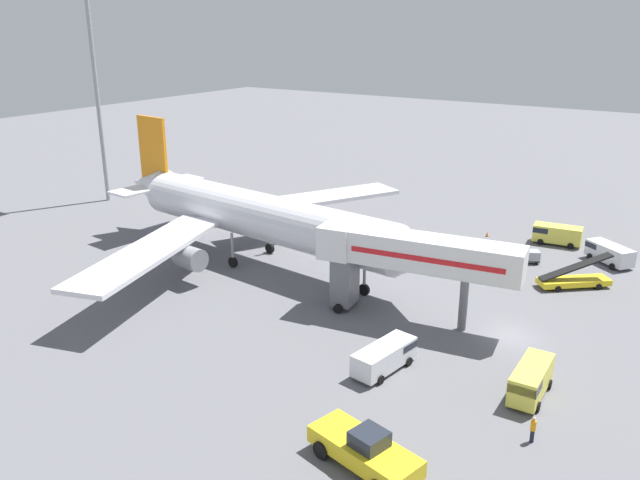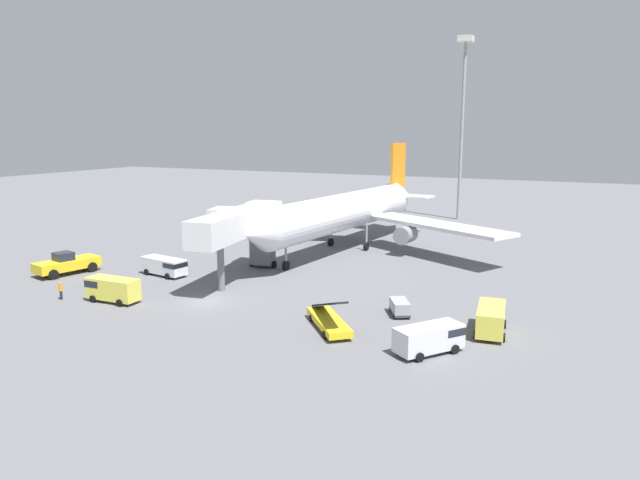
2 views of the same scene
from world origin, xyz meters
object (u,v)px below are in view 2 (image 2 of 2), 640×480
Objects in this scene: service_van_mid_left at (165,266)px; ground_crew_worker_foreground at (61,290)px; service_van_far_left at (431,337)px; safety_cone_alpha at (486,302)px; belt_loader_truck at (329,319)px; service_van_outer_right at (491,318)px; jet_bridge at (242,226)px; apron_light_mast at (463,98)px; baggage_cart_outer_left at (400,307)px; pushback_tug at (67,264)px; airplane_at_gate at (347,211)px; service_van_far_center at (111,288)px.

service_van_mid_left is 11.75m from ground_crew_worker_foreground.
ground_crew_worker_foreground is (-34.95, -1.97, -0.25)m from service_van_far_left.
belt_loader_truck is at bearing -130.58° from safety_cone_alpha.
service_van_far_left is 6.96m from service_van_outer_right.
safety_cone_alpha is at bearing 102.08° from service_van_outer_right.
jet_bridge is 55.47m from apron_light_mast.
baggage_cart_outer_left is (4.10, 5.78, -0.03)m from belt_loader_truck.
safety_cone_alpha is at bearing 83.16° from service_van_far_left.
jet_bridge is 26.02m from safety_cone_alpha.
belt_loader_truck is at bearing -18.70° from service_van_mid_left.
pushback_tug is 10.51m from ground_crew_worker_foreground.
safety_cone_alpha is (44.12, 8.23, -0.87)m from pushback_tug.
airplane_at_gate is 33.59m from service_van_far_center.
baggage_cart_outer_left is (15.18, -24.06, -4.35)m from airplane_at_gate.
service_van_outer_right is (45.70, 0.83, 0.08)m from pushback_tug.
belt_loader_truck reaches higher than safety_cone_alpha.
airplane_at_gate is 25.46m from service_van_mid_left.
service_van_outer_right is 0.17× the size of apron_light_mast.
service_van_far_center is 9.02× the size of safety_cone_alpha.
airplane_at_gate reaches higher than safety_cone_alpha.
service_van_outer_right is 63.20m from apron_light_mast.
service_van_outer_right is at bearing 62.50° from service_van_far_left.
belt_loader_truck is at bearing 5.11° from service_van_far_center.
ground_crew_worker_foreground is (-11.17, -14.22, -4.79)m from jet_bridge.
service_van_far_left is (8.72, -1.50, 0.39)m from belt_loader_truck.
service_van_far_center is 69.98m from apron_light_mast.
jet_bridge is at bearing -177.01° from safety_cone_alpha.
safety_cone_alpha is at bearing 23.03° from ground_crew_worker_foreground.
service_van_far_left is at bearing -79.44° from apron_light_mast.
apron_light_mast reaches higher than jet_bridge.
service_van_outer_right is (23.01, -25.17, -3.86)m from airplane_at_gate.
jet_bridge reaches higher than pushback_tug.
belt_loader_truck is 2.10× the size of baggage_cart_outer_left.
airplane_at_gate is 32.12m from belt_loader_truck.
belt_loader_truck is 7.09m from baggage_cart_outer_left.
jet_bridge is 9.95m from service_van_mid_left.
belt_loader_truck is at bearing 7.54° from ground_crew_worker_foreground.
safety_cone_alpha is at bearing -39.66° from airplane_at_gate.
jet_bridge is 27.14m from service_van_far_left.
service_van_far_left is 8.63m from baggage_cart_outer_left.
safety_cone_alpha is (33.78, 4.14, -0.84)m from service_van_mid_left.
apron_light_mast reaches higher than service_van_far_left.
airplane_at_gate is at bearing 122.26° from baggage_cart_outer_left.
pushback_tug is 2.37× the size of baggage_cart_outer_left.
service_van_outer_right is at bearing 21.39° from belt_loader_truck.
airplane_at_gate reaches higher than ground_crew_worker_foreground.
belt_loader_truck is at bearing -35.50° from jet_bridge.
service_van_mid_left is 1.09× the size of service_van_far_left.
belt_loader_truck is 26.47m from ground_crew_worker_foreground.
service_van_mid_left reaches higher than safety_cone_alpha.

